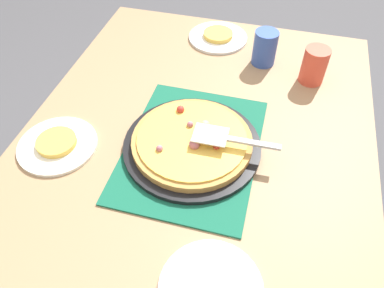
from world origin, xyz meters
TOP-DOWN VIEW (x-y plane):
  - ground_plane at (0.00, 0.00)m, footprint 8.00×8.00m
  - dining_table at (0.00, 0.00)m, footprint 1.40×1.00m
  - placemat at (0.00, 0.00)m, footprint 0.48×0.36m
  - pizza_pan at (0.00, 0.00)m, footprint 0.38×0.38m
  - pizza at (0.00, -0.00)m, footprint 0.33×0.33m
  - plate_near_left at (-0.09, 0.37)m, footprint 0.22×0.22m
  - plate_far_right at (0.57, 0.05)m, footprint 0.22×0.22m
  - served_slice_left at (-0.09, 0.37)m, footprint 0.11×0.11m
  - served_slice_right at (0.57, 0.05)m, footprint 0.11×0.11m
  - cup_near at (0.40, -0.30)m, footprint 0.08×0.08m
  - cup_far at (0.46, -0.14)m, footprint 0.08×0.08m
  - pizza_server at (0.00, -0.10)m, footprint 0.07×0.23m

SIDE VIEW (x-z plane):
  - ground_plane at x=0.00m, z-range 0.00..0.00m
  - dining_table at x=0.00m, z-range 0.27..1.02m
  - placemat at x=0.00m, z-range 0.75..0.76m
  - plate_near_left at x=-0.09m, z-range 0.75..0.76m
  - plate_far_right at x=0.57m, z-range 0.75..0.76m
  - pizza_pan at x=0.00m, z-range 0.76..0.77m
  - served_slice_left at x=-0.09m, z-range 0.76..0.78m
  - served_slice_right at x=0.57m, z-range 0.76..0.78m
  - pizza at x=0.00m, z-range 0.76..0.81m
  - cup_near at x=0.40m, z-range 0.75..0.87m
  - cup_far at x=0.46m, z-range 0.75..0.87m
  - pizza_server at x=0.00m, z-range 0.82..0.82m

